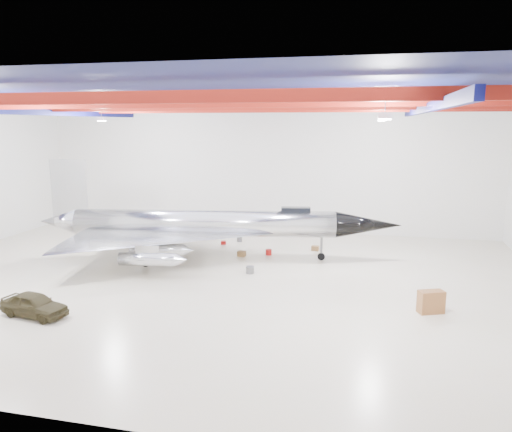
# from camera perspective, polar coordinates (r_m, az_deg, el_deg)

# --- Properties ---
(floor) EXTENTS (40.00, 40.00, 0.00)m
(floor) POSITION_cam_1_polar(r_m,az_deg,el_deg) (30.80, -5.66, -7.24)
(floor) COLOR beige
(floor) RESTS_ON ground
(wall_back) EXTENTS (40.00, 0.00, 40.00)m
(wall_back) POSITION_cam_1_polar(r_m,az_deg,el_deg) (43.94, 0.58, 5.49)
(wall_back) COLOR silver
(wall_back) RESTS_ON floor
(ceiling) EXTENTS (40.00, 40.00, 0.00)m
(ceiling) POSITION_cam_1_polar(r_m,az_deg,el_deg) (29.37, -6.05, 13.65)
(ceiling) COLOR #0A0F38
(ceiling) RESTS_ON wall_back
(ceiling_structure) EXTENTS (39.50, 29.50, 1.08)m
(ceiling_structure) POSITION_cam_1_polar(r_m,az_deg,el_deg) (29.34, -6.03, 12.33)
(ceiling_structure) COLOR maroon
(ceiling_structure) RESTS_ON ceiling
(jet_aircraft) EXTENTS (25.27, 16.78, 6.92)m
(jet_aircraft) POSITION_cam_1_polar(r_m,az_deg,el_deg) (34.98, -5.98, -1.24)
(jet_aircraft) COLOR silver
(jet_aircraft) RESTS_ON floor
(jeep) EXTENTS (3.70, 1.98, 1.20)m
(jeep) POSITION_cam_1_polar(r_m,az_deg,el_deg) (27.21, -24.00, -9.23)
(jeep) COLOR #342E1A
(jeep) RESTS_ON floor
(desk) EXTENTS (1.40, 1.07, 1.15)m
(desk) POSITION_cam_1_polar(r_m,az_deg,el_deg) (26.83, 19.37, -9.24)
(desk) COLOR brown
(desk) RESTS_ON floor
(crate_ply) EXTENTS (0.53, 0.46, 0.32)m
(crate_ply) POSITION_cam_1_polar(r_m,az_deg,el_deg) (36.99, -13.48, -4.18)
(crate_ply) COLOR olive
(crate_ply) RESTS_ON floor
(toolbox_red) EXTENTS (0.43, 0.37, 0.27)m
(toolbox_red) POSITION_cam_1_polar(r_m,az_deg,el_deg) (39.33, -3.73, -3.07)
(toolbox_red) COLOR #A81210
(toolbox_red) RESTS_ON floor
(engine_drum) EXTENTS (0.68, 0.68, 0.46)m
(engine_drum) POSITION_cam_1_polar(r_m,az_deg,el_deg) (31.81, -0.69, -6.17)
(engine_drum) COLOR #59595B
(engine_drum) RESTS_ON floor
(parts_bin) EXTENTS (0.56, 0.47, 0.36)m
(parts_bin) POSITION_cam_1_polar(r_m,az_deg,el_deg) (37.61, 6.78, -3.68)
(parts_bin) COLOR olive
(parts_bin) RESTS_ON floor
(crate_small) EXTENTS (0.34, 0.28, 0.23)m
(crate_small) POSITION_cam_1_polar(r_m,az_deg,el_deg) (42.38, -14.26, -2.41)
(crate_small) COLOR #59595B
(crate_small) RESTS_ON floor
(tool_chest) EXTENTS (0.48, 0.48, 0.40)m
(tool_chest) POSITION_cam_1_polar(r_m,az_deg,el_deg) (36.17, 1.45, -4.15)
(tool_chest) COLOR #A81210
(tool_chest) RESTS_ON floor
(oil_barrel) EXTENTS (0.60, 0.52, 0.38)m
(oil_barrel) POSITION_cam_1_polar(r_m,az_deg,el_deg) (35.82, -1.65, -4.32)
(oil_barrel) COLOR olive
(oil_barrel) RESTS_ON floor
(spares_box) EXTENTS (0.51, 0.51, 0.38)m
(spares_box) POSITION_cam_1_polar(r_m,az_deg,el_deg) (40.22, -1.91, -2.66)
(spares_box) COLOR #59595B
(spares_box) RESTS_ON floor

